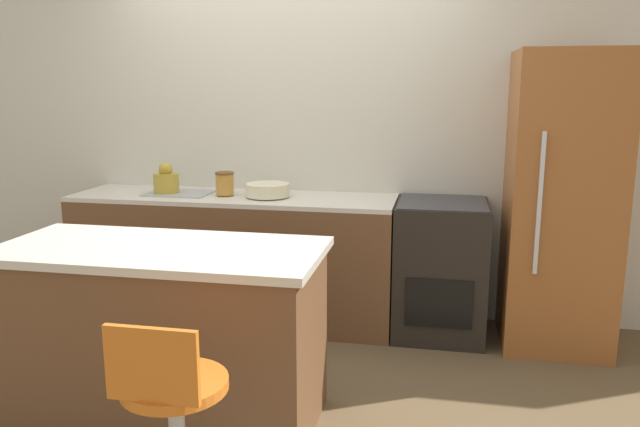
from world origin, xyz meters
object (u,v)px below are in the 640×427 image
(refrigerator, at_px, (561,202))
(stool_chair, at_px, (174,426))
(kettle, at_px, (166,180))
(mixing_bowl, at_px, (268,190))
(oven_range, at_px, (440,269))

(refrigerator, height_order, stool_chair, refrigerator)
(refrigerator, distance_m, kettle, 2.63)
(mixing_bowl, bearing_deg, oven_range, 0.72)
(oven_range, bearing_deg, mixing_bowl, -179.28)
(stool_chair, bearing_deg, oven_range, 66.60)
(kettle, bearing_deg, stool_chair, -65.16)
(oven_range, xyz_separation_m, kettle, (-1.91, -0.01, 0.53))
(refrigerator, xyz_separation_m, mixing_bowl, (-1.89, 0.00, 0.02))
(kettle, distance_m, mixing_bowl, 0.74)
(kettle, xyz_separation_m, mixing_bowl, (0.74, 0.00, -0.04))
(oven_range, distance_m, mixing_bowl, 1.27)
(refrigerator, relative_size, mixing_bowl, 6.20)
(stool_chair, xyz_separation_m, kettle, (-0.98, 2.12, 0.55))
(oven_range, distance_m, kettle, 1.98)
(oven_range, height_order, mixing_bowl, mixing_bowl)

